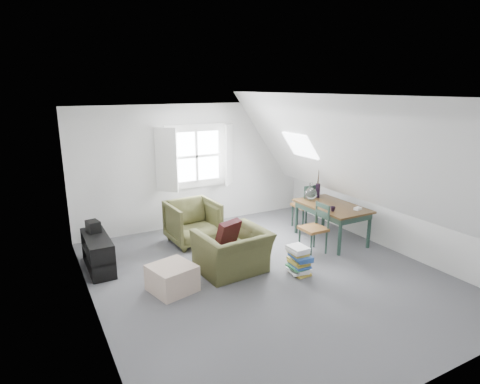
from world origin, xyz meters
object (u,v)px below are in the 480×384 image
ottoman (172,278)px  media_shelf (98,255)px  armchair_near (233,272)px  dining_chair_far (306,205)px  armchair_far (194,242)px  dining_table (332,210)px  dining_chair_near (315,228)px  magazine_stack (299,260)px

ottoman → media_shelf: (-0.80, 1.21, 0.05)m
armchair_near → dining_chair_far: size_ratio=1.10×
armchair_near → armchair_far: 1.44m
dining_table → dining_chair_near: size_ratio=1.60×
ottoman → media_shelf: 1.45m
dining_chair_near → media_shelf: size_ratio=0.82×
ottoman → dining_table: size_ratio=0.41×
dining_table → dining_chair_far: 0.78m
armchair_near → dining_chair_near: (1.63, 0.01, 0.45)m
ottoman → magazine_stack: bearing=-13.1°
armchair_far → dining_table: size_ratio=0.63×
media_shelf → magazine_stack: bearing=-31.4°
dining_table → dining_chair_far: dining_chair_far is taller
dining_chair_far → dining_chair_near: 1.24m
dining_table → magazine_stack: bearing=-144.9°
dining_chair_far → media_shelf: (-4.09, 0.01, -0.25)m
armchair_far → dining_chair_far: 2.41m
dining_chair_near → magazine_stack: 0.98m
ottoman → dining_table: 3.34m
ottoman → dining_chair_near: (2.66, 0.13, 0.26)m
media_shelf → dining_chair_far: bearing=-0.1°
ottoman → magazine_stack: magazine_stack is taller
dining_chair_near → dining_table: bearing=117.6°
armchair_near → magazine_stack: 1.06m
armchair_far → dining_chair_near: dining_chair_near is taller
dining_table → dining_chair_near: bearing=-151.8°
armchair_near → dining_table: 2.35m
dining_table → dining_chair_far: size_ratio=1.47×
magazine_stack → dining_chair_near: bearing=37.1°
armchair_near → dining_chair_far: dining_chair_far is taller
dining_chair_near → armchair_far: bearing=-127.5°
dining_chair_far → magazine_stack: (-1.39, -1.64, -0.26)m
dining_table → magazine_stack: size_ratio=3.08×
dining_chair_far → ottoman: bearing=2.3°
armchair_far → dining_chair_far: (2.34, -0.35, 0.49)m
armchair_near → ottoman: 1.06m
armchair_far → ottoman: bearing=-124.6°
armchair_far → media_shelf: media_shelf is taller
armchair_near → dining_chair_near: size_ratio=1.20×
media_shelf → magazine_stack: size_ratio=2.36×
magazine_stack → ottoman: bearing=166.9°
media_shelf → magazine_stack: media_shelf is taller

